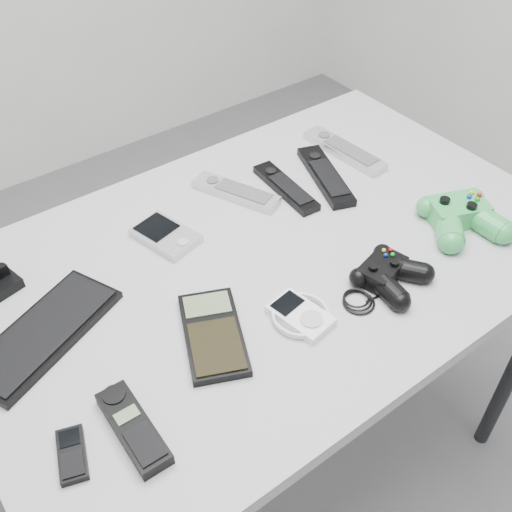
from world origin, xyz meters
TOP-DOWN VIEW (x-y plane):
  - floor at (0.00, 0.00)m, footprint 3.50×3.50m
  - desk at (0.04, 0.05)m, footprint 1.18×0.76m
  - pda_keyboard at (-0.39, 0.11)m, footprint 0.30×0.21m
  - pda at (-0.10, 0.20)m, footprint 0.11×0.14m
  - remote_silver_a at (0.09, 0.24)m, footprint 0.12×0.20m
  - remote_black_a at (0.19, 0.19)m, footprint 0.06×0.20m
  - remote_black_b at (0.29, 0.17)m, footprint 0.13×0.23m
  - remote_silver_b at (0.39, 0.22)m, footprint 0.07×0.23m
  - mobile_phone at (-0.44, -0.13)m, footprint 0.06×0.09m
  - cordless_handset at (-0.35, -0.14)m, footprint 0.05×0.16m
  - calculator at (-0.16, -0.06)m, footprint 0.16×0.21m
  - mp3_player at (-0.02, -0.12)m, footprint 0.12×0.12m
  - controller_black at (0.17, -0.14)m, footprint 0.24×0.19m
  - controller_green at (0.40, -0.12)m, footprint 0.21×0.22m

SIDE VIEW (x-z plane):
  - floor at x=0.00m, z-range 0.00..0.00m
  - desk at x=0.04m, z-range 0.33..1.12m
  - mobile_phone at x=-0.44m, z-range 0.79..0.81m
  - pda_keyboard at x=-0.39m, z-range 0.79..0.81m
  - calculator at x=-0.16m, z-range 0.79..0.81m
  - mp3_player at x=-0.02m, z-range 0.79..0.81m
  - remote_black_a at x=0.19m, z-range 0.79..0.81m
  - pda at x=-0.10m, z-range 0.79..0.81m
  - remote_black_b at x=0.29m, z-range 0.79..0.81m
  - remote_silver_a at x=0.09m, z-range 0.79..0.81m
  - remote_silver_b at x=0.39m, z-range 0.79..0.82m
  - cordless_handset at x=-0.35m, z-range 0.79..0.82m
  - controller_black at x=0.17m, z-range 0.79..0.84m
  - controller_green at x=0.40m, z-range 0.79..0.85m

